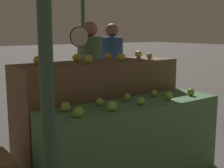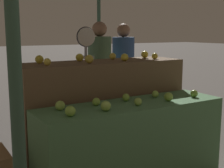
% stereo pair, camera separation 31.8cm
% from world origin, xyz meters
% --- Properties ---
extents(display_counter_front, '(1.89, 0.55, 0.79)m').
position_xyz_m(display_counter_front, '(0.00, 0.00, 0.39)').
color(display_counter_front, '#4C7A4C').
rests_on(display_counter_front, ground_plane).
extents(display_counter_back, '(1.89, 0.55, 1.14)m').
position_xyz_m(display_counter_back, '(0.00, 0.60, 0.57)').
color(display_counter_back, brown).
rests_on(display_counter_back, ground_plane).
extents(apple_front_0, '(0.09, 0.09, 0.09)m').
position_xyz_m(apple_front_0, '(-0.70, -0.12, 0.83)').
color(apple_front_0, '#84AD3D').
rests_on(apple_front_0, display_counter_front).
extents(apple_front_1, '(0.09, 0.09, 0.09)m').
position_xyz_m(apple_front_1, '(-0.37, -0.12, 0.83)').
color(apple_front_1, '#8EB247').
rests_on(apple_front_1, display_counter_front).
extents(apple_front_2, '(0.07, 0.07, 0.07)m').
position_xyz_m(apple_front_2, '(-0.01, -0.10, 0.82)').
color(apple_front_2, '#8EB247').
rests_on(apple_front_2, display_counter_front).
extents(apple_front_3, '(0.09, 0.09, 0.09)m').
position_xyz_m(apple_front_3, '(0.36, -0.10, 0.83)').
color(apple_front_3, '#84AD3D').
rests_on(apple_front_3, display_counter_front).
extents(apple_front_4, '(0.08, 0.08, 0.08)m').
position_xyz_m(apple_front_4, '(0.71, -0.10, 0.83)').
color(apple_front_4, '#7AA338').
rests_on(apple_front_4, display_counter_front).
extents(apple_front_5, '(0.09, 0.09, 0.09)m').
position_xyz_m(apple_front_5, '(-0.70, 0.11, 0.83)').
color(apple_front_5, '#8EB247').
rests_on(apple_front_5, display_counter_front).
extents(apple_front_6, '(0.08, 0.08, 0.08)m').
position_xyz_m(apple_front_6, '(-0.34, 0.10, 0.83)').
color(apple_front_6, '#84AD3D').
rests_on(apple_front_6, display_counter_front).
extents(apple_front_7, '(0.07, 0.07, 0.07)m').
position_xyz_m(apple_front_7, '(0.00, 0.12, 0.82)').
color(apple_front_7, '#84AD3D').
rests_on(apple_front_7, display_counter_front).
extents(apple_front_8, '(0.07, 0.07, 0.07)m').
position_xyz_m(apple_front_8, '(0.36, 0.10, 0.82)').
color(apple_front_8, '#8EB247').
rests_on(apple_front_8, display_counter_front).
extents(apple_back_0, '(0.07, 0.07, 0.07)m').
position_xyz_m(apple_back_0, '(-0.67, 0.49, 1.18)').
color(apple_back_0, yellow).
rests_on(apple_back_0, display_counter_back).
extents(apple_back_1, '(0.09, 0.09, 0.09)m').
position_xyz_m(apple_back_1, '(-0.22, 0.48, 1.19)').
color(apple_back_1, gold).
rests_on(apple_back_1, display_counter_back).
extents(apple_back_2, '(0.09, 0.09, 0.09)m').
position_xyz_m(apple_back_2, '(0.22, 0.48, 1.19)').
color(apple_back_2, gold).
rests_on(apple_back_2, display_counter_back).
extents(apple_back_3, '(0.07, 0.07, 0.07)m').
position_xyz_m(apple_back_3, '(0.66, 0.50, 1.18)').
color(apple_back_3, gold).
rests_on(apple_back_3, display_counter_back).
extents(apple_back_4, '(0.09, 0.09, 0.09)m').
position_xyz_m(apple_back_4, '(-0.67, 0.71, 1.19)').
color(apple_back_4, gold).
rests_on(apple_back_4, display_counter_back).
extents(apple_back_5, '(0.09, 0.09, 0.09)m').
position_xyz_m(apple_back_5, '(-0.22, 0.72, 1.19)').
color(apple_back_5, gold).
rests_on(apple_back_5, display_counter_back).
extents(apple_back_6, '(0.08, 0.08, 0.08)m').
position_xyz_m(apple_back_6, '(0.21, 0.72, 1.18)').
color(apple_back_6, yellow).
rests_on(apple_back_6, display_counter_back).
extents(apple_back_7, '(0.09, 0.09, 0.09)m').
position_xyz_m(apple_back_7, '(0.66, 0.70, 1.19)').
color(apple_back_7, gold).
rests_on(apple_back_7, display_counter_back).
extents(produce_scale, '(0.26, 0.20, 1.53)m').
position_xyz_m(produce_scale, '(0.10, 1.20, 1.10)').
color(produce_scale, '#99999E').
rests_on(produce_scale, ground_plane).
extents(person_vendor_at_scale, '(0.41, 0.41, 1.61)m').
position_xyz_m(person_vendor_at_scale, '(0.49, 1.53, 0.93)').
color(person_vendor_at_scale, '#2D2D38').
rests_on(person_vendor_at_scale, ground_plane).
extents(person_customer_left, '(0.41, 0.41, 1.59)m').
position_xyz_m(person_customer_left, '(1.01, 1.72, 0.92)').
color(person_customer_left, '#2D2D38').
rests_on(person_customer_left, ground_plane).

